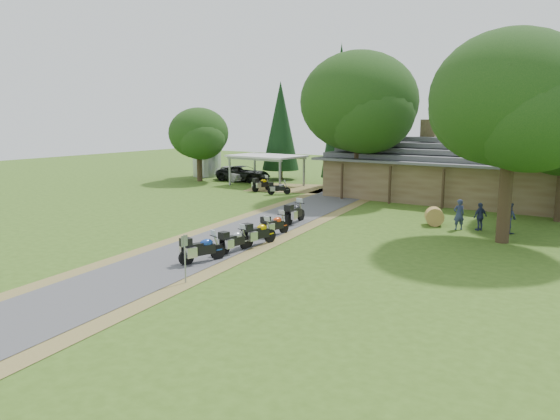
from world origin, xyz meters
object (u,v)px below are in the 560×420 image
Objects in this scene: motorcycle_row_e at (295,212)px; hay_bale at (434,216)px; motorcycle_row_a at (202,247)px; motorcycle_row_d at (275,224)px; motorcycle_carport_b at (279,188)px; car_dark_suv at (244,170)px; silo at (207,148)px; motorcycle_row_b at (235,239)px; car_white_sedan at (232,171)px; motorcycle_row_c at (259,232)px; motorcycle_carport_a at (262,183)px; lodge at (462,169)px; carport at (267,170)px.

hay_bale is at bearing -66.04° from motorcycle_row_e.
motorcycle_row_a is at bearing -177.97° from motorcycle_row_e.
motorcycle_row_d reaches higher than motorcycle_carport_b.
silo is at bearing 73.68° from car_dark_suv.
car_dark_suv reaches higher than motorcycle_row_b.
car_white_sedan is 1.39m from car_dark_suv.
motorcycle_row_b is 19.48m from motorcycle_carport_b.
silo is 31.77m from hay_bale.
motorcycle_row_d is at bearing 24.04° from motorcycle_row_c.
motorcycle_row_d is (22.74, -20.24, -2.42)m from silo.
car_dark_suv reaches higher than motorcycle_row_d.
motorcycle_carport_a reaches higher than motorcycle_row_b.
motorcycle_row_d is 9.99m from hay_bale.
lodge is at bearing -8.42° from motorcycle_row_d.
motorcycle_row_e reaches higher than motorcycle_row_d.
motorcycle_carport_b is (-13.46, -5.24, -1.86)m from lodge.
motorcycle_row_c is 0.97× the size of motorcycle_row_e.
car_white_sedan reaches higher than motorcycle_row_a.
hay_bale is (23.02, -11.11, -0.61)m from car_dark_suv.
motorcycle_row_a is 15.31m from hay_bale.
motorcycle_row_d is at bearing -130.89° from motorcycle_carport_a.
motorcycle_carport_a is (7.03, -4.62, -0.29)m from car_white_sedan.
carport reaches higher than motorcycle_row_b.
motorcycle_carport_b is at bearing 40.33° from motorcycle_row_c.
car_dark_suv is at bearing 41.84° from motorcycle_row_b.
motorcycle_row_b is (13.31, -21.50, -0.79)m from carport.
motorcycle_row_a is (17.09, -25.23, -0.45)m from car_dark_suv.
carport is 3.12× the size of motorcycle_row_e.
car_dark_suv is at bearing 154.23° from hay_bale.
motorcycle_row_d is 17.88m from motorcycle_carport_a.
motorcycle_carport_b is (-8.99, 19.53, -0.11)m from motorcycle_row_a.
motorcycle_row_d is (-4.89, -18.38, -1.78)m from lodge.
motorcycle_row_b is at bearing -101.11° from lodge.
motorcycle_row_d is (16.67, -18.83, -0.49)m from car_dark_suv.
lodge reaches higher than motorcycle_row_c.
carport is 3.21× the size of motorcycle_row_c.
motorcycle_carport_a is at bearing 48.32° from motorcycle_row_a.
car_white_sedan is 2.95× the size of motorcycle_carport_a.
car_dark_suv reaches higher than motorcycle_row_c.
motorcycle_row_e is (-1.36, 9.96, 0.02)m from motorcycle_row_a.
motorcycle_carport_a is at bearing -164.90° from lodge.
motorcycle_row_e reaches higher than motorcycle_row_c.
motorcycle_carport_b is (14.17, -7.10, -2.50)m from silo.
motorcycle_row_e is (21.80, -16.68, -2.36)m from silo.
car_dark_suv is at bearing -13.04° from silo.
carport reaches higher than car_dark_suv.
motorcycle_row_a is 21.50m from motorcycle_carport_b.
motorcycle_carport_a is at bearing -27.67° from silo.
carport reaches higher than motorcycle_carport_b.
motorcycle_row_b reaches higher than motorcycle_carport_b.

